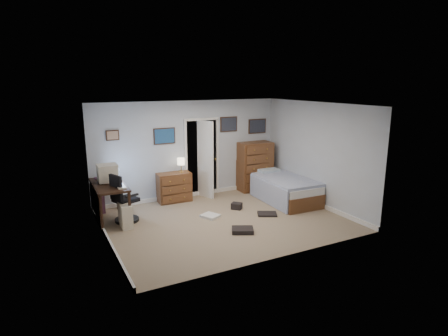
# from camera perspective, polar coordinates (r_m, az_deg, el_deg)

# --- Properties ---
(floor) EXTENTS (5.00, 4.00, 0.02)m
(floor) POSITION_cam_1_polar(r_m,az_deg,el_deg) (8.26, 0.09, -8.04)
(floor) COLOR gray
(floor) RESTS_ON ground
(computer_desk) EXTENTS (0.68, 1.43, 0.82)m
(computer_desk) POSITION_cam_1_polar(r_m,az_deg,el_deg) (8.45, -17.74, -3.62)
(computer_desk) COLOR #331B11
(computer_desk) RESTS_ON floor
(crt_monitor) EXTENTS (0.43, 0.40, 0.39)m
(crt_monitor) POSITION_cam_1_polar(r_m,az_deg,el_deg) (8.51, -17.30, -0.75)
(crt_monitor) COLOR beige
(crt_monitor) RESTS_ON computer_desk
(keyboard) EXTENTS (0.17, 0.44, 0.03)m
(keyboard) POSITION_cam_1_polar(r_m,az_deg,el_deg) (8.11, -15.48, -2.68)
(keyboard) COLOR beige
(keyboard) RESTS_ON computer_desk
(pc_tower) EXTENTS (0.23, 0.46, 0.49)m
(pc_tower) POSITION_cam_1_polar(r_m,az_deg,el_deg) (8.10, -14.78, -7.00)
(pc_tower) COLOR beige
(pc_tower) RESTS_ON floor
(office_chair) EXTENTS (0.67, 0.67, 1.07)m
(office_chair) POSITION_cam_1_polar(r_m,az_deg,el_deg) (8.33, -15.06, -5.26)
(office_chair) COLOR black
(office_chair) RESTS_ON floor
(media_stack) EXTENTS (0.18, 0.18, 0.85)m
(media_stack) POSITION_cam_1_polar(r_m,az_deg,el_deg) (9.02, -18.38, -4.00)
(media_stack) COLOR maroon
(media_stack) RESTS_ON floor
(low_dresser) EXTENTS (0.85, 0.45, 0.74)m
(low_dresser) POSITION_cam_1_polar(r_m,az_deg,el_deg) (9.50, -7.61, -2.92)
(low_dresser) COLOR brown
(low_dresser) RESTS_ON floor
(table_lamp) EXTENTS (0.19, 0.19, 0.36)m
(table_lamp) POSITION_cam_1_polar(r_m,az_deg,el_deg) (9.42, -6.58, 0.93)
(table_lamp) COLOR gold
(table_lamp) RESTS_ON low_dresser
(doorway) EXTENTS (0.96, 1.12, 2.05)m
(doorway) POSITION_cam_1_polar(r_m,az_deg,el_deg) (10.11, -4.09, 1.82)
(doorway) COLOR black
(doorway) RESTS_ON floor
(tall_dresser) EXTENTS (0.95, 0.59, 1.34)m
(tall_dresser) POSITION_cam_1_polar(r_m,az_deg,el_deg) (10.40, 4.69, 0.28)
(tall_dresser) COLOR brown
(tall_dresser) RESTS_ON floor
(headboard_bookcase) EXTENTS (0.94, 0.27, 0.84)m
(headboard_bookcase) POSITION_cam_1_polar(r_m,az_deg,el_deg) (10.55, 4.40, -0.79)
(headboard_bookcase) COLOR brown
(headboard_bookcase) RESTS_ON floor
(bed) EXTENTS (1.15, 2.05, 0.66)m
(bed) POSITION_cam_1_polar(r_m,az_deg,el_deg) (9.64, 9.01, -3.09)
(bed) COLOR brown
(bed) RESTS_ON floor
(wall_posters) EXTENTS (4.38, 0.04, 0.60)m
(wall_posters) POSITION_cam_1_polar(r_m,az_deg,el_deg) (9.81, -2.28, 5.91)
(wall_posters) COLOR #331E11
(wall_posters) RESTS_ON floor
(floor_clutter) EXTENTS (1.70, 1.67, 0.15)m
(floor_clutter) POSITION_cam_1_polar(r_m,az_deg,el_deg) (8.27, 2.33, -7.64)
(floor_clutter) COLOR black
(floor_clutter) RESTS_ON floor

